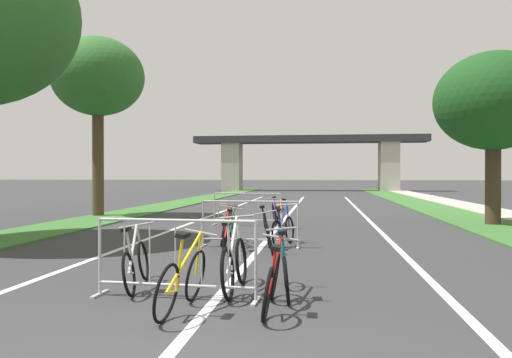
% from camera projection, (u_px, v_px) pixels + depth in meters
% --- Properties ---
extents(grass_verge_left, '(2.23, 57.27, 0.05)m').
position_uv_depth(grass_verge_left, '(177.00, 204.00, 27.44)').
color(grass_verge_left, '#386B2D').
rests_on(grass_verge_left, ground).
extents(grass_verge_right, '(2.23, 57.27, 0.05)m').
position_uv_depth(grass_verge_right, '(424.00, 206.00, 25.68)').
color(grass_verge_right, '#386B2D').
rests_on(grass_verge_right, ground).
extents(sidewalk_path_right, '(1.87, 57.27, 0.08)m').
position_uv_depth(sidewalk_path_right, '(465.00, 206.00, 25.41)').
color(sidewalk_path_right, '#ADA89E').
rests_on(sidewalk_path_right, ground).
extents(lane_stripe_center, '(0.14, 33.13, 0.01)m').
position_uv_depth(lane_stripe_center, '(288.00, 215.00, 19.76)').
color(lane_stripe_center, silver).
rests_on(lane_stripe_center, ground).
extents(lane_stripe_right_lane, '(0.14, 33.13, 0.01)m').
position_uv_depth(lane_stripe_right_lane, '(365.00, 216.00, 19.36)').
color(lane_stripe_right_lane, silver).
rests_on(lane_stripe_right_lane, ground).
extents(lane_stripe_left_lane, '(0.14, 33.13, 0.01)m').
position_uv_depth(lane_stripe_left_lane, '(214.00, 215.00, 20.16)').
color(lane_stripe_left_lane, silver).
rests_on(lane_stripe_left_lane, ground).
extents(overpass_bridge, '(23.34, 2.94, 5.56)m').
position_uv_depth(overpass_bridge, '(309.00, 152.00, 50.22)').
color(overpass_bridge, '#2D2D30').
rests_on(overpass_bridge, ground).
extents(tree_left_oak_near, '(3.57, 3.57, 6.97)m').
position_uv_depth(tree_left_oak_near, '(98.00, 78.00, 19.26)').
color(tree_left_oak_near, '#4C3823').
rests_on(tree_left_oak_near, ground).
extents(tree_right_pine_near, '(3.69, 3.69, 5.56)m').
position_uv_depth(tree_right_pine_near, '(493.00, 102.00, 15.83)').
color(tree_right_pine_near, '#3D2D1E').
rests_on(tree_right_pine_near, ground).
extents(crowd_barrier_nearest, '(2.22, 0.55, 1.05)m').
position_uv_depth(crowd_barrier_nearest, '(175.00, 259.00, 6.49)').
color(crowd_barrier_nearest, '#ADADB2').
rests_on(crowd_barrier_nearest, ground).
extents(crowd_barrier_second, '(2.21, 0.45, 1.05)m').
position_uv_depth(crowd_barrier_second, '(250.00, 224.00, 11.09)').
color(crowd_barrier_second, '#ADADB2').
rests_on(crowd_barrier_second, ground).
extents(crowd_barrier_third, '(2.22, 0.51, 1.05)m').
position_uv_depth(crowd_barrier_third, '(247.00, 209.00, 15.82)').
color(crowd_barrier_third, '#ADADB2').
rests_on(crowd_barrier_third, ground).
extents(bicycle_red_0, '(0.56, 1.66, 1.00)m').
position_uv_depth(bicycle_red_0, '(225.00, 232.00, 10.71)').
color(bicycle_red_0, black).
rests_on(bicycle_red_0, ground).
extents(bicycle_orange_1, '(0.51, 1.66, 0.92)m').
position_uv_depth(bicycle_orange_1, '(279.00, 216.00, 15.11)').
color(bicycle_orange_1, black).
rests_on(bicycle_orange_1, ground).
extents(bicycle_black_2, '(0.49, 1.70, 0.97)m').
position_uv_depth(bicycle_black_2, '(268.00, 234.00, 10.44)').
color(bicycle_black_2, black).
rests_on(bicycle_black_2, ground).
extents(bicycle_white_3, '(0.51, 1.69, 1.04)m').
position_uv_depth(bicycle_white_3, '(235.00, 264.00, 6.88)').
color(bicycle_white_3, black).
rests_on(bicycle_white_3, ground).
extents(bicycle_blue_4, '(0.53, 1.58, 0.96)m').
position_uv_depth(bicycle_blue_4, '(283.00, 230.00, 11.37)').
color(bicycle_blue_4, black).
rests_on(bicycle_blue_4, ground).
extents(bicycle_silver_5, '(0.66, 1.65, 0.91)m').
position_uv_depth(bicycle_silver_5, '(136.00, 263.00, 7.11)').
color(bicycle_silver_5, black).
rests_on(bicycle_silver_5, ground).
extents(bicycle_yellow_6, '(0.48, 1.64, 0.97)m').
position_uv_depth(bicycle_yellow_6, '(183.00, 280.00, 5.87)').
color(bicycle_yellow_6, black).
rests_on(bicycle_yellow_6, ground).
extents(bicycle_green_7, '(0.55, 1.63, 0.96)m').
position_uv_depth(bicycle_green_7, '(230.00, 229.00, 11.54)').
color(bicycle_green_7, black).
rests_on(bicycle_green_7, ground).
extents(bicycle_teal_8, '(0.44, 1.60, 0.91)m').
position_uv_depth(bicycle_teal_8, '(285.00, 269.00, 6.67)').
color(bicycle_teal_8, black).
rests_on(bicycle_teal_8, ground).
extents(bicycle_purple_9, '(0.68, 1.61, 0.93)m').
position_uv_depth(bicycle_purple_9, '(276.00, 213.00, 16.20)').
color(bicycle_purple_9, black).
rests_on(bicycle_purple_9, ground).
extents(bicycle_red_10, '(0.47, 1.59, 0.87)m').
position_uv_depth(bicycle_red_10, '(272.00, 282.00, 5.92)').
color(bicycle_red_10, black).
rests_on(bicycle_red_10, ground).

